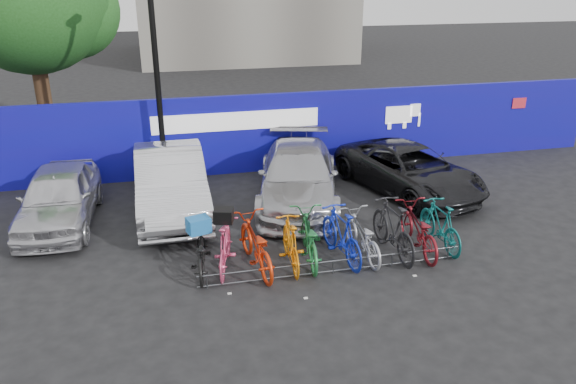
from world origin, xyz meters
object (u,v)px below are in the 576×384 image
object	(u,v)px
bike_6	(362,236)
bike_0	(200,252)
bike_3	(291,243)
bike_5	(341,235)
bike_2	(255,245)
car_0	(59,197)
car_3	(409,170)
bike_1	(225,246)
bike_9	(440,225)
car_2	(298,176)
car_1	(171,181)
bike_8	(418,229)
bike_7	(393,228)
bike_rack	(333,266)
bike_4	(309,238)
lamppost	(157,72)

from	to	relation	value
bike_6	bike_0	bearing A→B (deg)	-5.31
bike_3	bike_5	bearing A→B (deg)	-174.12
bike_2	bike_5	world-z (taller)	bike_5
car_0	car_3	world-z (taller)	car_0
bike_1	bike_9	xyz separation A→B (m)	(4.82, -0.10, 0.00)
car_2	car_1	bearing A→B (deg)	-168.41
bike_3	bike_6	bearing A→B (deg)	-174.50
bike_5	car_1	bearing A→B (deg)	-53.07
car_1	car_2	distance (m)	3.33
bike_8	bike_7	bearing A→B (deg)	0.96
bike_rack	bike_7	bearing A→B (deg)	19.07
bike_3	bike_4	xyz separation A→B (m)	(0.44, 0.18, 0.00)
car_3	bike_7	xyz separation A→B (m)	(-1.91, -3.37, -0.04)
bike_6	bike_3	bearing A→B (deg)	-0.92
bike_0	bike_7	distance (m)	4.18
bike_3	bike_7	bearing A→B (deg)	-176.20
bike_2	bike_4	size ratio (longest dim) A/B	1.04
car_2	bike_9	xyz separation A→B (m)	(2.45, -3.30, -0.19)
bike_3	bike_9	xyz separation A→B (m)	(3.47, 0.10, 0.01)
car_2	bike_8	distance (m)	3.87
car_2	bike_1	xyz separation A→B (m)	(-2.38, -3.20, -0.19)
lamppost	bike_2	bearing A→B (deg)	-72.89
car_3	bike_2	xyz separation A→B (m)	(-4.96, -3.33, -0.10)
bike_rack	bike_1	xyz separation A→B (m)	(-2.14, 0.70, 0.38)
bike_7	bike_8	xyz separation A→B (m)	(0.58, -0.01, -0.09)
bike_3	bike_6	size ratio (longest dim) A/B	0.94
bike_rack	bike_8	size ratio (longest dim) A/B	2.78
car_1	bike_9	world-z (taller)	car_1
bike_2	bike_3	world-z (taller)	bike_2
bike_1	bike_7	world-z (taller)	bike_7
bike_7	car_0	bearing A→B (deg)	-27.51
bike_8	bike_rack	bearing A→B (deg)	15.92
bike_7	bike_1	bearing A→B (deg)	-5.45
bike_7	bike_9	distance (m)	1.17
car_0	bike_3	world-z (taller)	car_0
lamppost	car_3	world-z (taller)	lamppost
bike_rack	bike_5	size ratio (longest dim) A/B	2.88
bike_1	bike_4	distance (m)	1.79
car_0	bike_4	size ratio (longest dim) A/B	2.04
bike_6	bike_7	xyz separation A→B (m)	(0.70, -0.04, 0.12)
car_0	car_3	distance (m)	9.22
bike_0	bike_9	size ratio (longest dim) A/B	0.96
lamppost	bike_9	xyz separation A→B (m)	(5.88, -5.40, -2.73)
car_1	bike_6	xyz separation A→B (m)	(3.91, -3.51, -0.31)
car_2	bike_1	world-z (taller)	car_2
car_1	bike_0	distance (m)	3.44
car_1	bike_0	xyz separation A→B (m)	(0.44, -3.40, -0.35)
bike_0	bike_4	distance (m)	2.31
car_2	bike_9	world-z (taller)	car_2
bike_1	bike_8	size ratio (longest dim) A/B	0.89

